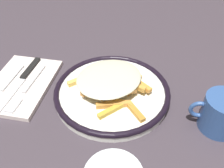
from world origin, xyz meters
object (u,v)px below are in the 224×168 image
(fork, at_px, (27,87))
(coffee_mug, at_px, (221,113))
(plate, at_px, (112,92))
(fries_heap, at_px, (110,82))
(knife, at_px, (23,78))
(napkin, at_px, (20,85))
(spoon, at_px, (1,90))

(fork, relative_size, coffee_mug, 1.60)
(plate, distance_m, fries_heap, 0.03)
(plate, relative_size, knife, 1.33)
(knife, bearing_deg, fork, 129.41)
(knife, bearing_deg, plate, 176.25)
(napkin, distance_m, knife, 0.02)
(fries_heap, xyz_separation_m, knife, (0.23, -0.01, -0.03))
(coffee_mug, bearing_deg, fork, -5.10)
(napkin, relative_size, spoon, 1.42)
(napkin, distance_m, spoon, 0.05)
(fries_heap, bearing_deg, plate, 140.20)
(plate, bearing_deg, knife, -3.75)
(fork, height_order, knife, knife)
(plate, distance_m, napkin, 0.24)
(fries_heap, distance_m, napkin, 0.24)
(fork, xyz_separation_m, spoon, (0.06, 0.02, 0.00))
(spoon, bearing_deg, fork, -158.60)
(fries_heap, relative_size, spoon, 1.39)
(fork, height_order, spoon, spoon)
(fork, bearing_deg, spoon, 21.40)
(plate, height_order, coffee_mug, coffee_mug)
(fork, bearing_deg, knife, -50.59)
(plate, xyz_separation_m, spoon, (0.27, 0.04, 0.00))
(napkin, bearing_deg, coffee_mug, 173.73)
(knife, distance_m, spoon, 0.06)
(knife, bearing_deg, spoon, 58.98)
(fries_heap, relative_size, coffee_mug, 1.92)
(plate, bearing_deg, napkin, 0.83)
(napkin, relative_size, coffee_mug, 1.97)
(plate, height_order, spoon, plate)
(fries_heap, bearing_deg, napkin, 1.86)
(fork, relative_size, knife, 0.84)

